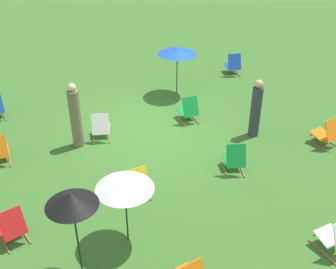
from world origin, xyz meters
The scene contains 14 objects.
ground_plane centered at (0.00, 0.00, 0.00)m, with size 40.00×40.00×0.00m, color #386B28.
deckchair_2 centered at (-4.16, 2.54, 0.37)m, with size 0.65×0.86×0.83m.
deckchair_3 centered at (1.41, 2.75, 0.37)m, with size 0.58×0.82×0.83m.
deckchair_4 centered at (-1.17, -0.10, 0.37)m, with size 0.48×0.76×0.83m.
deckchair_5 centered at (1.54, -0.06, 0.37)m, with size 0.65×0.85×0.83m.
deckchair_6 centered at (-1.73, 5.81, 0.37)m, with size 0.55×0.81×0.83m.
deckchair_7 centered at (-1.20, 2.69, 0.37)m, with size 0.68×0.87×0.83m.
deckchair_9 centered at (4.18, 3.17, 0.37)m, with size 0.67×0.86×0.83m.
deckchair_11 centered at (-4.17, -2.76, 0.37)m, with size 0.63×0.85×0.83m.
umbrella_0 centered at (3.05, 4.51, 1.78)m, with size 0.92×0.92×1.91m.
umbrella_1 centered at (-1.57, -1.98, 1.54)m, with size 1.28×1.28×1.64m.
umbrella_2 centered at (1.99, 4.01, 1.49)m, with size 1.14×1.14×1.65m.
person_0 centered at (-2.60, 1.34, 0.83)m, with size 0.30×0.30×1.73m.
person_1 centered at (2.22, 0.05, 0.89)m, with size 0.37×0.37×1.88m.
Camera 1 is at (3.54, 10.24, 6.43)m, focal length 45.39 mm.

